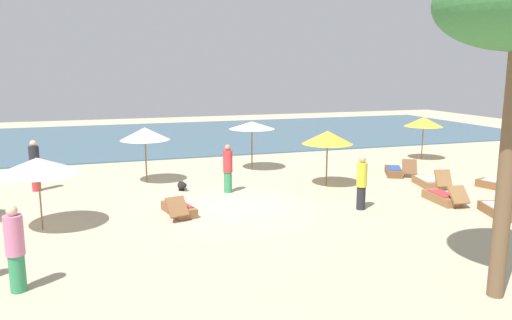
{
  "coord_description": "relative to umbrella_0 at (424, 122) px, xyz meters",
  "views": [
    {
      "loc": [
        -4.14,
        -14.79,
        4.39
      ],
      "look_at": [
        1.37,
        1.97,
        1.1
      ],
      "focal_mm": 34.66,
      "sensor_mm": 36.0,
      "label": 1
    }
  ],
  "objects": [
    {
      "name": "umbrella_3",
      "position": [
        -13.26,
        -0.84,
        0.07
      ],
      "size": [
        1.9,
        1.9,
        2.16
      ],
      "color": "brown",
      "rests_on": "ground_plane"
    },
    {
      "name": "person_3",
      "position": [
        -17.19,
        -0.92,
        -0.91
      ],
      "size": [
        0.5,
        0.5,
        1.86
      ],
      "color": "#BF3338",
      "rests_on": "ground_plane"
    },
    {
      "name": "umbrella_4",
      "position": [
        -6.88,
        -3.56,
        0.01
      ],
      "size": [
        1.9,
        1.9,
        2.11
      ],
      "color": "brown",
      "rests_on": "ground_plane"
    },
    {
      "name": "lounger_0",
      "position": [
        -12.78,
        -5.47,
        -1.67
      ],
      "size": [
        0.96,
        1.78,
        0.68
      ],
      "color": "brown",
      "rests_on": "ground_plane"
    },
    {
      "name": "ocean_water",
      "position": [
        -10.92,
        11.83,
        -1.82
      ],
      "size": [
        48.0,
        16.0,
        0.06
      ],
      "primitive_type": "cube",
      "color": "#3D6075",
      "rests_on": "ground_plane"
    },
    {
      "name": "dog",
      "position": [
        -12.17,
        -2.43,
        -1.67
      ],
      "size": [
        0.39,
        0.71,
        0.33
      ],
      "color": "black",
      "rests_on": "ground_plane"
    },
    {
      "name": "lounger_6",
      "position": [
        -3.24,
        -4.81,
        -1.67
      ],
      "size": [
        0.94,
        1.73,
        0.74
      ],
      "color": "olive",
      "rests_on": "ground_plane"
    },
    {
      "name": "person_4",
      "position": [
        -10.65,
        -3.31,
        -0.97
      ],
      "size": [
        0.44,
        0.44,
        1.74
      ],
      "color": "#338C59",
      "rests_on": "ground_plane"
    },
    {
      "name": "lounger_5",
      "position": [
        -4.22,
        -6.87,
        -1.67
      ],
      "size": [
        0.73,
        1.74,
        0.68
      ],
      "color": "olive",
      "rests_on": "ground_plane"
    },
    {
      "name": "person_1",
      "position": [
        -7.23,
        -6.7,
        -0.98
      ],
      "size": [
        0.39,
        0.39,
        1.7
      ],
      "color": "#26262D",
      "rests_on": "ground_plane"
    },
    {
      "name": "umbrella_0",
      "position": [
        0.0,
        0.0,
        0.0
      ],
      "size": [
        1.82,
        1.82,
        2.07
      ],
      "color": "brown",
      "rests_on": "ground_plane"
    },
    {
      "name": "lounger_2",
      "position": [
        -1.07,
        -6.02,
        -1.67
      ],
      "size": [
        1.06,
        1.75,
        0.73
      ],
      "color": "brown",
      "rests_on": "ground_plane"
    },
    {
      "name": "umbrella_1",
      "position": [
        -16.59,
        -5.7,
        -0.05
      ],
      "size": [
        2.22,
        2.22,
        2.02
      ],
      "color": "brown",
      "rests_on": "ground_plane"
    },
    {
      "name": "lounger_1",
      "position": [
        -3.61,
        -8.69,
        -1.67
      ],
      "size": [
        1.04,
        1.74,
        0.74
      ],
      "color": "brown",
      "rests_on": "ground_plane"
    },
    {
      "name": "ground_plane",
      "position": [
        -10.92,
        -5.17,
        -1.85
      ],
      "size": [
        60.0,
        60.0,
        0.0
      ],
      "primitive_type": "plane",
      "color": "#BCAD8E"
    },
    {
      "name": "person_5",
      "position": [
        -16.69,
        -9.72,
        -0.95
      ],
      "size": [
        0.5,
        0.5,
        1.78
      ],
      "color": "#338C59",
      "rests_on": "ground_plane"
    },
    {
      "name": "umbrella_5",
      "position": [
        -8.62,
        0.22,
        0.12
      ],
      "size": [
        1.97,
        1.97,
        2.13
      ],
      "color": "brown",
      "rests_on": "ground_plane"
    },
    {
      "name": "lounger_3",
      "position": [
        -3.27,
        -2.67,
        -1.67
      ],
      "size": [
        1.28,
        1.73,
        0.74
      ],
      "color": "brown",
      "rests_on": "ground_plane"
    }
  ]
}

